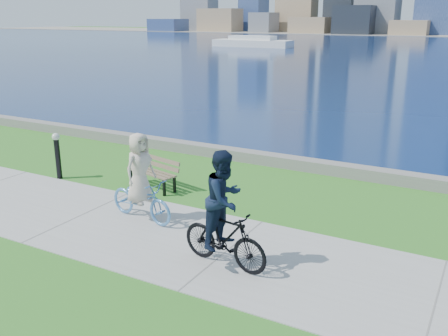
% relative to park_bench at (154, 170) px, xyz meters
% --- Properties ---
extents(ground, '(320.00, 320.00, 0.00)m').
position_rel_park_bench_xyz_m(ground, '(3.69, -2.56, -0.52)').
color(ground, '#26671B').
rests_on(ground, ground).
extents(concrete_path, '(80.00, 3.50, 0.02)m').
position_rel_park_bench_xyz_m(concrete_path, '(3.69, -2.56, -0.51)').
color(concrete_path, '#959591').
rests_on(concrete_path, ground).
extents(seawall, '(90.00, 0.50, 0.35)m').
position_rel_park_bench_xyz_m(seawall, '(3.69, 3.64, -0.34)').
color(seawall, slate).
rests_on(seawall, ground).
extents(ferry_near, '(12.23, 3.49, 1.66)m').
position_rel_park_bench_xyz_m(ferry_near, '(-25.89, 59.74, 0.17)').
color(ferry_near, silver).
rests_on(ferry_near, ground).
extents(park_bench, '(1.73, 0.93, 0.85)m').
position_rel_park_bench_xyz_m(park_bench, '(0.00, 0.00, 0.00)').
color(park_bench, black).
rests_on(park_bench, ground).
extents(bollard_lamp, '(0.22, 0.22, 1.38)m').
position_rel_park_bench_xyz_m(bollard_lamp, '(-2.97, -0.71, 0.27)').
color(bollard_lamp, black).
rests_on(bollard_lamp, ground).
extents(cyclist_woman, '(0.96, 1.99, 2.09)m').
position_rel_park_bench_xyz_m(cyclist_woman, '(1.13, -2.03, 0.28)').
color(cyclist_woman, '#528DC8').
rests_on(cyclist_woman, ground).
extents(cyclist_man, '(0.81, 1.95, 2.30)m').
position_rel_park_bench_xyz_m(cyclist_man, '(3.94, -3.09, 0.47)').
color(cyclist_man, black).
rests_on(cyclist_man, ground).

